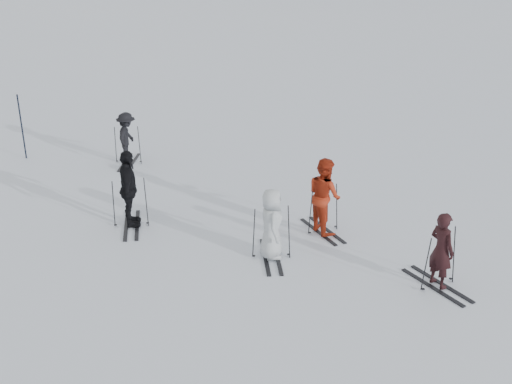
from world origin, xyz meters
TOP-DOWN VIEW (x-y plane):
  - ground at (0.00, 0.00)m, footprint 120.00×120.00m
  - skier_near_dark at (2.35, -3.00)m, footprint 0.46×0.65m
  - skier_red at (1.45, 0.21)m, footprint 0.74×0.93m
  - skier_grey at (-0.28, -0.44)m, footprint 0.76×0.93m
  - skier_uphill_left at (-2.76, 2.46)m, footprint 0.77×1.23m
  - skier_uphill_far at (-1.71, 6.93)m, footprint 1.01×1.19m
  - skis_near_dark at (2.35, -3.00)m, footprint 1.89×1.15m
  - skis_red at (1.45, 0.21)m, footprint 1.69×0.93m
  - skis_grey at (-0.28, -0.44)m, footprint 1.98×1.47m
  - skis_uphill_left at (-2.76, 2.46)m, footprint 1.96×1.39m
  - skis_uphill_far at (-1.71, 6.93)m, footprint 1.91×1.58m
  - piste_marker at (-4.60, 8.71)m, footprint 0.06×0.06m

SIDE VIEW (x-z plane):
  - ground at x=0.00m, z-range 0.00..0.00m
  - skis_red at x=1.45m, z-range 0.00..1.22m
  - skis_uphill_far at x=-1.71m, z-range 0.00..1.23m
  - skis_grey at x=-0.28m, z-range 0.00..1.29m
  - skis_uphill_left at x=-2.76m, z-range 0.00..1.29m
  - skis_near_dark at x=2.35m, z-range 0.00..1.30m
  - skier_uphill_far at x=-1.71m, z-range 0.00..1.60m
  - skier_grey at x=-0.28m, z-range 0.00..1.63m
  - skier_near_dark at x=2.35m, z-range 0.00..1.65m
  - skier_red at x=1.45m, z-range 0.00..1.87m
  - skier_uphill_left at x=-2.76m, z-range 0.00..1.95m
  - piste_marker at x=-4.60m, z-range 0.00..2.09m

